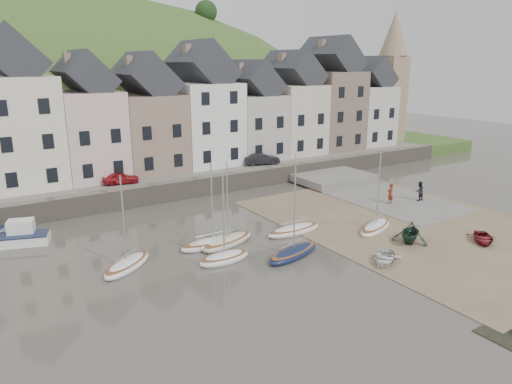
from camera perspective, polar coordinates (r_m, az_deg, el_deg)
ground at (r=32.54m, az=5.77°, el=-7.50°), size 160.00×160.00×0.00m
quay_land at (r=59.63m, az=-13.65°, el=3.58°), size 90.00×30.00×1.50m
quay_street at (r=48.96m, az=-9.22°, el=2.21°), size 70.00×7.00×0.10m
seawall at (r=46.02m, az=-7.42°, el=0.58°), size 70.00×1.20×1.80m
beach at (r=39.91m, az=18.29°, el=-3.76°), size 18.00×26.00×0.06m
slipway at (r=47.78m, az=13.98°, el=-0.24°), size 8.00×18.00×0.12m
hillside at (r=89.85m, az=-21.92°, el=-5.57°), size 134.40×84.00×84.00m
townhouse_terrace at (r=51.86m, az=-9.27°, el=9.43°), size 61.05×8.00×13.93m
church_spire at (r=71.33m, az=16.21°, el=13.67°), size 4.00×4.00×18.00m
sailboat_0 at (r=31.23m, az=-15.42°, el=-8.52°), size 4.37×3.80×6.32m
sailboat_1 at (r=31.17m, az=-3.89°, el=-7.99°), size 3.68×1.64×6.32m
sailboat_2 at (r=33.90m, az=-3.43°, el=-5.99°), size 5.01×2.85×6.32m
sailboat_3 at (r=33.70m, az=-5.27°, el=-6.17°), size 4.95×1.50×6.32m
sailboat_4 at (r=36.15m, az=4.64°, el=-4.61°), size 4.85×1.60×6.32m
sailboat_5 at (r=32.02m, az=4.60°, el=-7.36°), size 5.10×2.77×6.32m
sailboat_6 at (r=37.89m, az=14.36°, el=-4.11°), size 4.98×3.20×6.32m
motorboat_0 at (r=37.97m, az=-27.39°, el=-4.87°), size 5.30×3.17×1.70m
rowboat_white at (r=31.93m, az=15.41°, el=-7.80°), size 3.46×3.27×0.58m
rowboat_green at (r=35.74m, az=18.30°, el=-4.65°), size 3.84×3.70×1.55m
rowboat_red at (r=37.89m, az=25.90°, el=-5.09°), size 3.49×3.41×0.59m
person_red at (r=44.61m, az=16.05°, el=-0.15°), size 0.75×0.54×1.92m
person_dark at (r=46.39m, az=19.27°, el=0.12°), size 0.90×0.70×1.83m
car_left at (r=45.78m, az=-16.14°, el=1.64°), size 3.47×1.88×1.12m
car_right at (r=52.31m, az=0.67°, el=4.07°), size 4.22×2.37×1.32m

